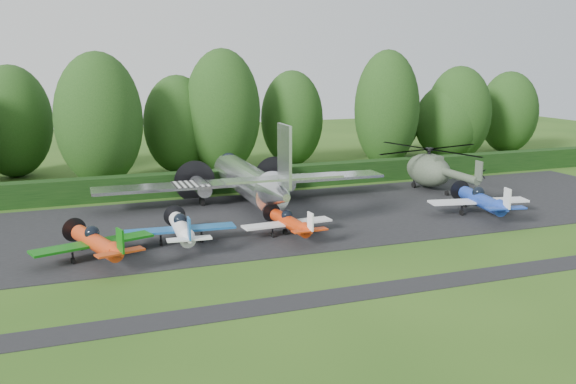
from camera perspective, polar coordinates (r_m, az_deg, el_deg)
name	(u,v)px	position (r m, az deg, el deg)	size (l,w,h in m)	color
ground	(319,259)	(38.69, 2.81, -5.94)	(160.00, 160.00, 0.00)	#234814
apron	(266,220)	(47.66, -2.00, -2.50)	(70.00, 18.00, 0.01)	black
taxiway_verge	(366,292)	(33.59, 6.94, -8.84)	(70.00, 2.00, 0.00)	black
hedgerow	(226,192)	(57.92, -5.51, 0.04)	(90.00, 1.60, 2.00)	black
transport_plane	(249,180)	(51.45, -3.46, 1.04)	(24.32, 18.65, 7.79)	silver
light_plane_red	(96,242)	(39.52, -16.67, -4.30)	(7.25, 7.63, 2.79)	#BD3711
light_plane_white	(182,228)	(41.56, -9.45, -3.21)	(7.06, 7.42, 2.71)	white
light_plane_orange	(290,222)	(42.95, 0.17, -2.72)	(6.28, 6.60, 2.41)	red
light_plane_blue	(482,200)	(50.70, 16.83, -0.71)	(7.70, 8.09, 2.96)	#1A39A0
helicopter	(429,167)	(59.63, 12.42, 2.16)	(11.84, 13.86, 3.81)	#3B4938
sign_board	(521,158)	(72.60, 20.03, 2.85)	(3.51, 0.13, 1.98)	#3F3326
tree_0	(292,119)	(70.93, 0.35, 6.55)	(6.85, 6.85, 10.49)	black
tree_1	(509,112)	(85.45, 19.01, 6.71)	(7.22, 7.22, 10.16)	black
tree_2	(393,115)	(78.99, 9.29, 6.74)	(6.67, 6.67, 9.94)	black
tree_4	(459,113)	(77.87, 14.93, 6.78)	(7.50, 7.50, 10.89)	black
tree_5	(99,120)	(61.99, -16.46, 6.19)	(8.05, 8.05, 12.43)	black
tree_7	(178,124)	(67.37, -9.77, 5.94)	(7.06, 7.06, 10.12)	black
tree_8	(387,109)	(70.68, 8.77, 7.28)	(7.00, 7.00, 12.69)	black
tree_9	(223,112)	(66.29, -5.83, 7.10)	(7.71, 7.71, 12.77)	black
tree_10	(449,122)	(77.56, 14.08, 6.07)	(7.88, 7.88, 8.92)	black
tree_11	(12,122)	(69.62, -23.32, 5.77)	(7.73, 7.73, 11.19)	black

